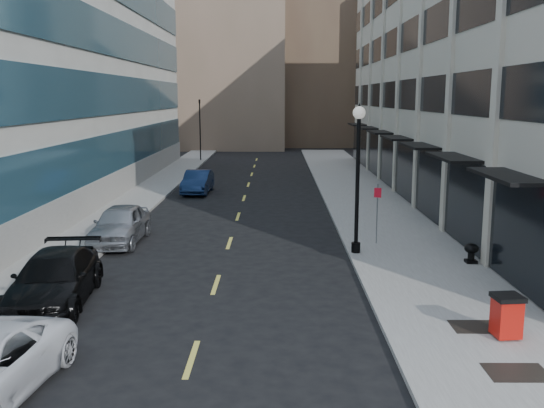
{
  "coord_description": "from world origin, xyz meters",
  "views": [
    {
      "loc": [
        2.1,
        -12.0,
        6.37
      ],
      "look_at": [
        1.93,
        8.41,
        2.75
      ],
      "focal_mm": 40.0,
      "sensor_mm": 36.0,
      "label": 1
    }
  ],
  "objects_px": {
    "car_silver_sedan": "(120,224)",
    "urn_planter": "(471,251)",
    "car_black_pickup": "(54,279)",
    "trash_bin": "(507,315)",
    "traffic_signal": "(200,103)",
    "car_blue_sedan": "(198,182)",
    "sign_post": "(377,206)",
    "lamppost": "(358,166)"
  },
  "relations": [
    {
      "from": "car_silver_sedan",
      "to": "urn_planter",
      "type": "height_order",
      "value": "car_silver_sedan"
    },
    {
      "from": "car_black_pickup",
      "to": "car_silver_sedan",
      "type": "bearing_deg",
      "value": 84.92
    },
    {
      "from": "car_black_pickup",
      "to": "trash_bin",
      "type": "relative_size",
      "value": 4.73
    },
    {
      "from": "car_black_pickup",
      "to": "car_silver_sedan",
      "type": "height_order",
      "value": "car_silver_sedan"
    },
    {
      "from": "traffic_signal",
      "to": "car_blue_sedan",
      "type": "height_order",
      "value": "traffic_signal"
    },
    {
      "from": "car_black_pickup",
      "to": "car_silver_sedan",
      "type": "relative_size",
      "value": 1.12
    },
    {
      "from": "car_black_pickup",
      "to": "car_blue_sedan",
      "type": "distance_m",
      "value": 22.06
    },
    {
      "from": "trash_bin",
      "to": "car_blue_sedan",
      "type": "bearing_deg",
      "value": 108.49
    },
    {
      "from": "car_black_pickup",
      "to": "urn_planter",
      "type": "xyz_separation_m",
      "value": [
        14.28,
        4.32,
        -0.19
      ]
    },
    {
      "from": "traffic_signal",
      "to": "trash_bin",
      "type": "distance_m",
      "value": 47.2
    },
    {
      "from": "trash_bin",
      "to": "car_silver_sedan",
      "type": "bearing_deg",
      "value": 133.82
    },
    {
      "from": "sign_post",
      "to": "car_blue_sedan",
      "type": "bearing_deg",
      "value": 137.21
    },
    {
      "from": "car_black_pickup",
      "to": "urn_planter",
      "type": "relative_size",
      "value": 7.34
    },
    {
      "from": "sign_post",
      "to": "car_black_pickup",
      "type": "bearing_deg",
      "value": -132.56
    },
    {
      "from": "car_silver_sedan",
      "to": "trash_bin",
      "type": "bearing_deg",
      "value": -39.76
    },
    {
      "from": "car_blue_sedan",
      "to": "car_black_pickup",
      "type": "bearing_deg",
      "value": -92.32
    },
    {
      "from": "traffic_signal",
      "to": "car_silver_sedan",
      "type": "relative_size",
      "value": 1.42
    },
    {
      "from": "urn_planter",
      "to": "sign_post",
      "type": "bearing_deg",
      "value": 135.25
    },
    {
      "from": "lamppost",
      "to": "urn_planter",
      "type": "distance_m",
      "value": 5.4
    },
    {
      "from": "sign_post",
      "to": "traffic_signal",
      "type": "bearing_deg",
      "value": 122.9
    },
    {
      "from": "lamppost",
      "to": "sign_post",
      "type": "xyz_separation_m",
      "value": [
        1.08,
        1.54,
        -1.87
      ]
    },
    {
      "from": "sign_post",
      "to": "urn_planter",
      "type": "xyz_separation_m",
      "value": [
        3.1,
        -3.07,
        -1.2
      ]
    },
    {
      "from": "car_blue_sedan",
      "to": "sign_post",
      "type": "relative_size",
      "value": 1.78
    },
    {
      "from": "traffic_signal",
      "to": "trash_bin",
      "type": "height_order",
      "value": "traffic_signal"
    },
    {
      "from": "car_blue_sedan",
      "to": "sign_post",
      "type": "bearing_deg",
      "value": -54.9
    },
    {
      "from": "traffic_signal",
      "to": "car_silver_sedan",
      "type": "height_order",
      "value": "traffic_signal"
    },
    {
      "from": "traffic_signal",
      "to": "car_black_pickup",
      "type": "relative_size",
      "value": 1.27
    },
    {
      "from": "traffic_signal",
      "to": "lamppost",
      "type": "xyz_separation_m",
      "value": [
        10.8,
        -36.14,
        -2.05
      ]
    },
    {
      "from": "car_silver_sedan",
      "to": "lamppost",
      "type": "relative_size",
      "value": 0.82
    },
    {
      "from": "traffic_signal",
      "to": "trash_bin",
      "type": "xyz_separation_m",
      "value": [
        13.59,
        -44.93,
        -4.94
      ]
    },
    {
      "from": "car_blue_sedan",
      "to": "lamppost",
      "type": "height_order",
      "value": "lamppost"
    },
    {
      "from": "car_blue_sedan",
      "to": "trash_bin",
      "type": "distance_m",
      "value": 27.37
    },
    {
      "from": "car_black_pickup",
      "to": "trash_bin",
      "type": "xyz_separation_m",
      "value": [
        12.89,
        -2.93,
        -0.02
      ]
    },
    {
      "from": "car_silver_sedan",
      "to": "trash_bin",
      "type": "distance_m",
      "value": 16.9
    },
    {
      "from": "trash_bin",
      "to": "sign_post",
      "type": "bearing_deg",
      "value": 93.54
    },
    {
      "from": "car_black_pickup",
      "to": "traffic_signal",
      "type": "bearing_deg",
      "value": 85.88
    },
    {
      "from": "car_silver_sedan",
      "to": "trash_bin",
      "type": "relative_size",
      "value": 4.24
    },
    {
      "from": "car_black_pickup",
      "to": "trash_bin",
      "type": "height_order",
      "value": "car_black_pickup"
    },
    {
      "from": "lamppost",
      "to": "sign_post",
      "type": "relative_size",
      "value": 2.32
    },
    {
      "from": "car_silver_sedan",
      "to": "car_blue_sedan",
      "type": "xyz_separation_m",
      "value": [
        1.6,
        14.0,
        -0.08
      ]
    },
    {
      "from": "traffic_signal",
      "to": "lamppost",
      "type": "relative_size",
      "value": 1.16
    },
    {
      "from": "lamppost",
      "to": "car_black_pickup",
      "type": "bearing_deg",
      "value": -149.9
    }
  ]
}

